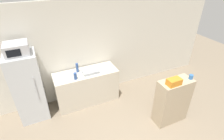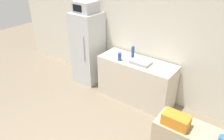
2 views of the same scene
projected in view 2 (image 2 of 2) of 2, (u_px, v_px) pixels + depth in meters
The scene contains 8 objects.
wall_back at pixel (150, 38), 4.43m from camera, with size 8.00×0.06×2.60m, color silver.
refrigerator at pixel (88, 48), 5.13m from camera, with size 0.62×0.62×1.68m.
microwave at pixel (86, 7), 4.68m from camera, with size 0.45×0.43×0.24m.
counter at pixel (136, 80), 4.60m from camera, with size 1.60×0.61×0.90m, color beige.
sink_basin at pixel (141, 62), 4.27m from camera, with size 0.40×0.27×0.06m, color #9EA3A8.
bottle_tall at pixel (133, 52), 4.49m from camera, with size 0.07×0.07×0.24m, color #2D4C8C.
bottle_short at pixel (120, 57), 4.37m from camera, with size 0.08×0.08×0.17m, color #2D4C8C.
basket at pixel (176, 120), 2.41m from camera, with size 0.29×0.17×0.14m, color orange.
Camera 2 is at (1.92, -0.86, 2.82)m, focal length 35.00 mm.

